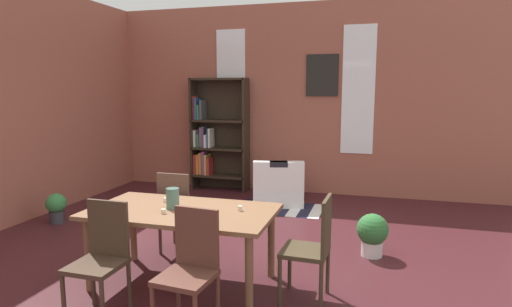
{
  "coord_description": "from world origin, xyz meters",
  "views": [
    {
      "loc": [
        1.48,
        -3.93,
        1.86
      ],
      "look_at": [
        -0.07,
        1.54,
        1.01
      ],
      "focal_mm": 29.86,
      "sensor_mm": 36.0,
      "label": 1
    }
  ],
  "objects_px": {
    "vase_on_table": "(173,198)",
    "dining_chair_near_right": "(190,266)",
    "dining_chair_near_left": "(101,255)",
    "dining_chair_head_right": "(313,245)",
    "dining_table": "(182,218)",
    "dining_chair_far_left": "(178,209)",
    "bookshelf_tall": "(215,136)",
    "potted_plant_corner": "(372,233)",
    "armchair_white": "(278,187)",
    "potted_plant_by_shelf": "(56,207)"
  },
  "relations": [
    {
      "from": "dining_table",
      "to": "dining_chair_near_right",
      "type": "xyz_separation_m",
      "value": [
        0.4,
        -0.71,
        -0.14
      ]
    },
    {
      "from": "dining_table",
      "to": "potted_plant_by_shelf",
      "type": "relative_size",
      "value": 4.15
    },
    {
      "from": "dining_chair_near_left",
      "to": "bookshelf_tall",
      "type": "distance_m",
      "value": 4.61
    },
    {
      "from": "vase_on_table",
      "to": "bookshelf_tall",
      "type": "height_order",
      "value": "bookshelf_tall"
    },
    {
      "from": "dining_chair_near_right",
      "to": "dining_chair_far_left",
      "type": "height_order",
      "value": "same"
    },
    {
      "from": "armchair_white",
      "to": "vase_on_table",
      "type": "bearing_deg",
      "value": -95.84
    },
    {
      "from": "dining_chair_near_right",
      "to": "dining_chair_far_left",
      "type": "bearing_deg",
      "value": 119.46
    },
    {
      "from": "vase_on_table",
      "to": "dining_chair_far_left",
      "type": "relative_size",
      "value": 0.21
    },
    {
      "from": "dining_chair_head_right",
      "to": "dining_chair_near_left",
      "type": "bearing_deg",
      "value": -156.89
    },
    {
      "from": "bookshelf_tall",
      "to": "potted_plant_corner",
      "type": "height_order",
      "value": "bookshelf_tall"
    },
    {
      "from": "dining_chair_far_left",
      "to": "potted_plant_corner",
      "type": "distance_m",
      "value": 2.22
    },
    {
      "from": "dining_table",
      "to": "dining_chair_far_left",
      "type": "bearing_deg",
      "value": 119.24
    },
    {
      "from": "vase_on_table",
      "to": "armchair_white",
      "type": "height_order",
      "value": "vase_on_table"
    },
    {
      "from": "dining_chair_far_left",
      "to": "bookshelf_tall",
      "type": "relative_size",
      "value": 0.46
    },
    {
      "from": "potted_plant_corner",
      "to": "potted_plant_by_shelf",
      "type": "bearing_deg",
      "value": 179.56
    },
    {
      "from": "vase_on_table",
      "to": "potted_plant_corner",
      "type": "relative_size",
      "value": 0.41
    },
    {
      "from": "bookshelf_tall",
      "to": "dining_chair_far_left",
      "type": "bearing_deg",
      "value": -76.3
    },
    {
      "from": "bookshelf_tall",
      "to": "potted_plant_corner",
      "type": "distance_m",
      "value": 3.97
    },
    {
      "from": "vase_on_table",
      "to": "bookshelf_tall",
      "type": "xyz_separation_m",
      "value": [
        -1.06,
        3.81,
        0.17
      ]
    },
    {
      "from": "potted_plant_by_shelf",
      "to": "vase_on_table",
      "type": "bearing_deg",
      "value": -26.87
    },
    {
      "from": "dining_chair_near_left",
      "to": "vase_on_table",
      "type": "bearing_deg",
      "value": 66.97
    },
    {
      "from": "dining_chair_near_right",
      "to": "dining_table",
      "type": "bearing_deg",
      "value": 119.68
    },
    {
      "from": "dining_chair_head_right",
      "to": "dining_chair_near_right",
      "type": "xyz_separation_m",
      "value": [
        -0.85,
        -0.7,
        0.0
      ]
    },
    {
      "from": "dining_chair_near_right",
      "to": "vase_on_table",
      "type": "bearing_deg",
      "value": 125.13
    },
    {
      "from": "dining_chair_head_right",
      "to": "potted_plant_corner",
      "type": "bearing_deg",
      "value": 67.74
    },
    {
      "from": "dining_chair_near_left",
      "to": "dining_chair_far_left",
      "type": "relative_size",
      "value": 1.0
    },
    {
      "from": "dining_chair_near_left",
      "to": "potted_plant_corner",
      "type": "distance_m",
      "value": 2.89
    },
    {
      "from": "dining_chair_head_right",
      "to": "dining_chair_near_right",
      "type": "distance_m",
      "value": 1.1
    },
    {
      "from": "dining_chair_near_left",
      "to": "dining_chair_head_right",
      "type": "bearing_deg",
      "value": 23.11
    },
    {
      "from": "dining_table",
      "to": "dining_chair_near_right",
      "type": "distance_m",
      "value": 0.83
    },
    {
      "from": "dining_chair_near_right",
      "to": "bookshelf_tall",
      "type": "relative_size",
      "value": 0.46
    },
    {
      "from": "vase_on_table",
      "to": "potted_plant_by_shelf",
      "type": "height_order",
      "value": "vase_on_table"
    },
    {
      "from": "dining_table",
      "to": "dining_chair_head_right",
      "type": "relative_size",
      "value": 1.85
    },
    {
      "from": "potted_plant_by_shelf",
      "to": "dining_chair_near_left",
      "type": "bearing_deg",
      "value": -42.19
    },
    {
      "from": "dining_chair_head_right",
      "to": "dining_chair_far_left",
      "type": "bearing_deg",
      "value": 156.7
    },
    {
      "from": "dining_chair_far_left",
      "to": "armchair_white",
      "type": "distance_m",
      "value": 2.49
    },
    {
      "from": "potted_plant_corner",
      "to": "dining_chair_head_right",
      "type": "bearing_deg",
      "value": -112.26
    },
    {
      "from": "potted_plant_corner",
      "to": "dining_chair_near_left",
      "type": "bearing_deg",
      "value": -138.23
    },
    {
      "from": "dining_table",
      "to": "bookshelf_tall",
      "type": "height_order",
      "value": "bookshelf_tall"
    },
    {
      "from": "dining_chair_near_left",
      "to": "dining_chair_near_right",
      "type": "distance_m",
      "value": 0.8
    },
    {
      "from": "vase_on_table",
      "to": "dining_chair_near_right",
      "type": "height_order",
      "value": "dining_chair_near_right"
    },
    {
      "from": "bookshelf_tall",
      "to": "potted_plant_by_shelf",
      "type": "relative_size",
      "value": 4.88
    },
    {
      "from": "dining_chair_head_right",
      "to": "potted_plant_corner",
      "type": "height_order",
      "value": "dining_chair_head_right"
    },
    {
      "from": "potted_plant_corner",
      "to": "dining_chair_near_right",
      "type": "bearing_deg",
      "value": -125.1
    },
    {
      "from": "potted_plant_by_shelf",
      "to": "potted_plant_corner",
      "type": "height_order",
      "value": "potted_plant_corner"
    },
    {
      "from": "dining_chair_far_left",
      "to": "armchair_white",
      "type": "bearing_deg",
      "value": 75.55
    },
    {
      "from": "dining_table",
      "to": "dining_chair_near_left",
      "type": "bearing_deg",
      "value": -119.2
    },
    {
      "from": "dining_chair_near_right",
      "to": "dining_chair_head_right",
      "type": "bearing_deg",
      "value": 39.61
    },
    {
      "from": "dining_chair_far_left",
      "to": "armchair_white",
      "type": "height_order",
      "value": "dining_chair_far_left"
    },
    {
      "from": "dining_table",
      "to": "vase_on_table",
      "type": "xyz_separation_m",
      "value": [
        -0.09,
        -0.0,
        0.18
      ]
    }
  ]
}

